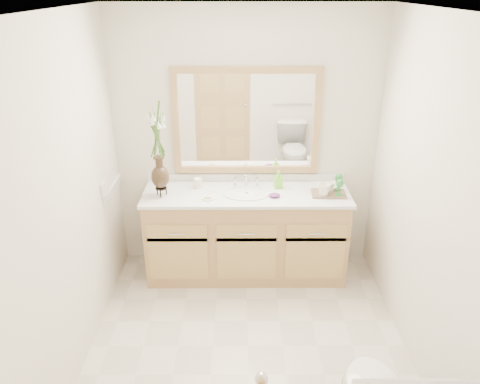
{
  "coord_description": "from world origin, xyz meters",
  "views": [
    {
      "loc": [
        -0.07,
        -2.78,
        2.54
      ],
      "look_at": [
        -0.06,
        0.65,
        1.0
      ],
      "focal_mm": 35.0,
      "sensor_mm": 36.0,
      "label": 1
    }
  ],
  "objects_px": {
    "tumbler": "(198,183)",
    "tray": "(328,194)",
    "soap_bottle": "(278,180)",
    "flower_vase": "(157,140)"
  },
  "relations": [
    {
      "from": "flower_vase",
      "to": "soap_bottle",
      "type": "bearing_deg",
      "value": 9.49
    },
    {
      "from": "tumbler",
      "to": "soap_bottle",
      "type": "distance_m",
      "value": 0.73
    },
    {
      "from": "tumbler",
      "to": "tray",
      "type": "xyz_separation_m",
      "value": [
        1.17,
        -0.16,
        -0.04
      ]
    },
    {
      "from": "tumbler",
      "to": "tray",
      "type": "height_order",
      "value": "tumbler"
    },
    {
      "from": "flower_vase",
      "to": "soap_bottle",
      "type": "height_order",
      "value": "flower_vase"
    },
    {
      "from": "tumbler",
      "to": "soap_bottle",
      "type": "height_order",
      "value": "soap_bottle"
    },
    {
      "from": "tray",
      "to": "tumbler",
      "type": "bearing_deg",
      "value": 175.39
    },
    {
      "from": "flower_vase",
      "to": "tumbler",
      "type": "relative_size",
      "value": 8.35
    },
    {
      "from": "tray",
      "to": "soap_bottle",
      "type": "bearing_deg",
      "value": 163.53
    },
    {
      "from": "flower_vase",
      "to": "soap_bottle",
      "type": "xyz_separation_m",
      "value": [
        1.04,
        0.17,
        -0.43
      ]
    }
  ]
}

